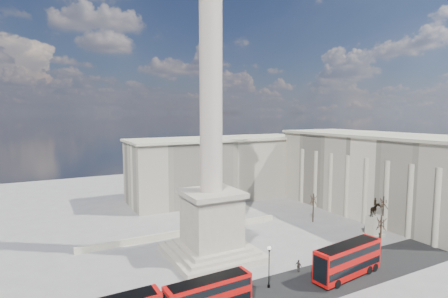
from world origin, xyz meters
TOP-DOWN VIEW (x-y plane):
  - ground at (0.00, 0.00)m, footprint 180.00×180.00m
  - asphalt_road at (5.00, -10.00)m, footprint 120.00×9.00m
  - nelsons_column at (0.00, 5.00)m, footprint 14.00×14.00m
  - balustrade_wall at (0.00, 16.00)m, footprint 40.00×0.60m
  - building_east at (45.00, 10.00)m, footprint 19.00×46.00m
  - building_northeast at (20.00, 40.00)m, footprint 51.00×17.00m
  - red_bus_b at (-7.60, -10.06)m, footprint 10.62×2.90m
  - red_bus_c at (13.91, -10.90)m, footprint 12.20×4.16m
  - victorian_lamp at (2.13, -8.19)m, footprint 0.49×0.49m
  - equestrian_statue at (31.37, -1.20)m, footprint 3.48×2.61m
  - bare_tree_near at (24.39, -8.01)m, footprint 1.63×1.63m
  - bare_tree_mid at (35.71, 0.15)m, footprint 1.91×1.91m
  - bare_tree_far at (26.99, 10.72)m, footprint 1.60×1.60m
  - pedestrian_walking at (12.96, -5.07)m, footprint 0.62×0.43m
  - pedestrian_standing at (29.19, -4.10)m, footprint 1.07×0.94m
  - pedestrian_crossing at (8.65, -6.48)m, footprint 0.71×1.18m

SIDE VIEW (x-z plane):
  - ground at x=0.00m, z-range 0.00..0.00m
  - asphalt_road at x=5.00m, z-range 0.00..0.01m
  - balustrade_wall at x=0.00m, z-range 0.00..1.10m
  - pedestrian_walking at x=12.96m, z-range 0.00..1.63m
  - pedestrian_standing at x=29.19m, z-range 0.00..1.84m
  - pedestrian_crossing at x=8.65m, z-range 0.00..1.87m
  - red_bus_b at x=-7.60m, z-range 0.10..4.37m
  - equestrian_statue at x=31.37m, z-range -1.17..6.22m
  - red_bus_c at x=13.91m, z-range 0.12..4.97m
  - victorian_lamp at x=2.13m, z-range 0.51..6.24m
  - bare_tree_far at x=26.99m, z-range 1.88..8.41m
  - bare_tree_near at x=24.39m, z-range 2.06..9.21m
  - bare_tree_mid at x=35.71m, z-range 2.08..9.32m
  - building_northeast at x=20.00m, z-range 0.02..16.62m
  - building_east at x=45.00m, z-range 0.02..18.62m
  - nelsons_column at x=0.00m, z-range -12.01..37.84m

